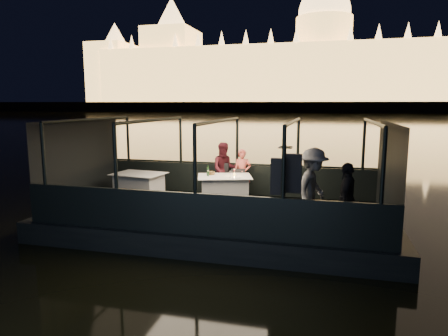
% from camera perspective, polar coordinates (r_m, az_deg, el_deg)
% --- Properties ---
extents(river_water, '(500.00, 500.00, 0.00)m').
position_cam_1_polar(river_water, '(89.73, 12.75, 6.87)').
color(river_water, black).
rests_on(river_water, ground).
extents(boat_hull, '(8.60, 4.40, 1.00)m').
position_cam_1_polar(boat_hull, '(10.48, -0.55, -8.74)').
color(boat_hull, black).
rests_on(boat_hull, river_water).
extents(boat_deck, '(8.00, 4.00, 0.04)m').
position_cam_1_polar(boat_deck, '(10.34, -0.55, -6.20)').
color(boat_deck, black).
rests_on(boat_deck, boat_hull).
extents(gunwale_port, '(8.00, 0.08, 0.90)m').
position_cam_1_polar(gunwale_port, '(12.13, 1.87, -1.63)').
color(gunwale_port, black).
rests_on(gunwale_port, boat_deck).
extents(gunwale_starboard, '(8.00, 0.08, 0.90)m').
position_cam_1_polar(gunwale_starboard, '(8.37, -4.09, -6.60)').
color(gunwale_starboard, black).
rests_on(gunwale_starboard, boat_deck).
extents(cabin_glass_port, '(8.00, 0.02, 1.40)m').
position_cam_1_polar(cabin_glass_port, '(11.97, 1.90, 3.78)').
color(cabin_glass_port, '#99B2B2').
rests_on(cabin_glass_port, gunwale_port).
extents(cabin_glass_starboard, '(8.00, 0.02, 1.40)m').
position_cam_1_polar(cabin_glass_starboard, '(8.14, -4.18, 1.22)').
color(cabin_glass_starboard, '#99B2B2').
rests_on(cabin_glass_starboard, gunwale_starboard).
extents(cabin_roof_glass, '(8.00, 4.00, 0.02)m').
position_cam_1_polar(cabin_roof_glass, '(9.98, -0.57, 6.74)').
color(cabin_roof_glass, '#99B2B2').
rests_on(cabin_roof_glass, boat_deck).
extents(end_wall_fore, '(0.02, 4.00, 2.30)m').
position_cam_1_polar(end_wall_fore, '(11.77, -19.75, 0.95)').
color(end_wall_fore, black).
rests_on(end_wall_fore, boat_deck).
extents(end_wall_aft, '(0.02, 4.00, 2.30)m').
position_cam_1_polar(end_wall_aft, '(9.87, 22.49, -0.70)').
color(end_wall_aft, black).
rests_on(end_wall_aft, boat_deck).
extents(canopy_ribs, '(8.00, 4.00, 2.30)m').
position_cam_1_polar(canopy_ribs, '(10.10, -0.56, 0.21)').
color(canopy_ribs, black).
rests_on(canopy_ribs, boat_deck).
extents(embankment, '(400.00, 140.00, 6.00)m').
position_cam_1_polar(embankment, '(219.67, 13.78, 8.31)').
color(embankment, '#423D33').
rests_on(embankment, ground).
extents(parliament_building, '(220.00, 32.00, 60.00)m').
position_cam_1_polar(parliament_building, '(186.45, 13.99, 16.84)').
color(parliament_building, '#F2D18C').
rests_on(parliament_building, embankment).
extents(dining_table_central, '(1.70, 1.43, 0.77)m').
position_cam_1_polar(dining_table_central, '(11.00, 0.08, -3.10)').
color(dining_table_central, silver).
rests_on(dining_table_central, boat_deck).
extents(dining_table_aft, '(1.54, 1.21, 0.75)m').
position_cam_1_polar(dining_table_aft, '(11.76, -12.01, -2.50)').
color(dining_table_aft, silver).
rests_on(dining_table_aft, boat_deck).
extents(chair_port_left, '(0.56, 0.56, 0.99)m').
position_cam_1_polar(chair_port_left, '(11.69, -0.60, -2.04)').
color(chair_port_left, black).
rests_on(chair_port_left, boat_deck).
extents(chair_port_right, '(0.47, 0.47, 0.86)m').
position_cam_1_polar(chair_port_right, '(11.36, 1.82, -2.37)').
color(chair_port_right, black).
rests_on(chair_port_right, boat_deck).
extents(coat_stand, '(0.63, 0.56, 1.91)m').
position_cam_1_polar(coat_stand, '(8.24, 8.63, -3.71)').
color(coat_stand, black).
rests_on(coat_stand, boat_deck).
extents(person_woman_coral, '(0.55, 0.40, 1.43)m').
position_cam_1_polar(person_woman_coral, '(11.62, 2.62, -0.61)').
color(person_woman_coral, '#D3594D').
rests_on(person_woman_coral, boat_deck).
extents(person_man_maroon, '(0.92, 0.82, 1.60)m').
position_cam_1_polar(person_man_maroon, '(11.79, 0.08, -0.46)').
color(person_man_maroon, '#411219').
rests_on(person_man_maroon, boat_deck).
extents(passenger_stripe, '(0.97, 1.30, 1.80)m').
position_cam_1_polar(passenger_stripe, '(8.87, 12.54, -3.24)').
color(passenger_stripe, silver).
rests_on(passenger_stripe, boat_deck).
extents(passenger_dark, '(0.55, 0.95, 1.52)m').
position_cam_1_polar(passenger_dark, '(8.80, 17.15, -3.53)').
color(passenger_dark, black).
rests_on(passenger_dark, boat_deck).
extents(wine_bottle, '(0.08, 0.08, 0.30)m').
position_cam_1_polar(wine_bottle, '(10.92, -2.30, -0.37)').
color(wine_bottle, '#143513').
rests_on(wine_bottle, dining_table_central).
extents(bread_basket, '(0.22, 0.22, 0.09)m').
position_cam_1_polar(bread_basket, '(11.15, -1.85, -0.74)').
color(bread_basket, brown).
rests_on(bread_basket, dining_table_central).
extents(amber_candle, '(0.05, 0.05, 0.07)m').
position_cam_1_polar(amber_candle, '(10.94, 1.49, -0.93)').
color(amber_candle, gold).
rests_on(amber_candle, dining_table_central).
extents(plate_near, '(0.26, 0.26, 0.02)m').
position_cam_1_polar(plate_near, '(10.65, 1.79, -1.39)').
color(plate_near, silver).
rests_on(plate_near, dining_table_central).
extents(plate_far, '(0.24, 0.24, 0.01)m').
position_cam_1_polar(plate_far, '(11.18, -1.25, -0.87)').
color(plate_far, white).
rests_on(plate_far, dining_table_central).
extents(wine_glass_white, '(0.07, 0.07, 0.19)m').
position_cam_1_polar(wine_glass_white, '(10.89, -2.30, -0.69)').
color(wine_glass_white, white).
rests_on(wine_glass_white, dining_table_central).
extents(wine_glass_red, '(0.08, 0.08, 0.17)m').
position_cam_1_polar(wine_glass_red, '(11.04, 1.49, -0.55)').
color(wine_glass_red, silver).
rests_on(wine_glass_red, dining_table_central).
extents(wine_glass_empty, '(0.07, 0.07, 0.18)m').
position_cam_1_polar(wine_glass_empty, '(10.69, 0.90, -0.86)').
color(wine_glass_empty, silver).
rests_on(wine_glass_empty, dining_table_central).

